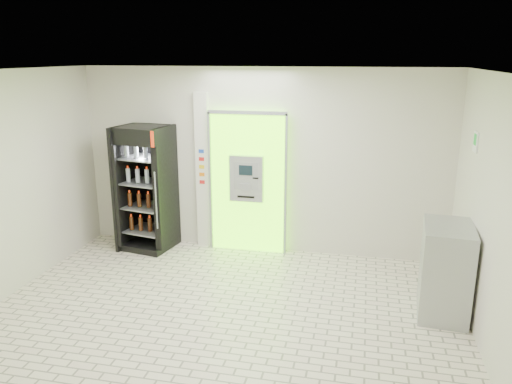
% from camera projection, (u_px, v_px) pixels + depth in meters
% --- Properties ---
extents(ground, '(6.00, 6.00, 0.00)m').
position_uv_depth(ground, '(219.00, 322.00, 6.13)').
color(ground, beige).
rests_on(ground, ground).
extents(room_shell, '(6.00, 6.00, 6.00)m').
position_uv_depth(room_shell, '(216.00, 177.00, 5.64)').
color(room_shell, beige).
rests_on(room_shell, ground).
extents(atm_assembly, '(1.30, 0.24, 2.33)m').
position_uv_depth(atm_assembly, '(248.00, 182.00, 8.13)').
color(atm_assembly, '#6EFF0E').
rests_on(atm_assembly, ground).
extents(pillar, '(0.22, 0.11, 2.60)m').
position_uv_depth(pillar, '(203.00, 171.00, 8.29)').
color(pillar, silver).
rests_on(pillar, ground).
extents(beverage_cooler, '(0.89, 0.84, 2.07)m').
position_uv_depth(beverage_cooler, '(146.00, 191.00, 8.28)').
color(beverage_cooler, black).
rests_on(beverage_cooler, ground).
extents(steel_cabinet, '(0.66, 0.92, 1.17)m').
position_uv_depth(steel_cabinet, '(445.00, 270.00, 6.21)').
color(steel_cabinet, '#9D9FA4').
rests_on(steel_cabinet, ground).
extents(exit_sign, '(0.02, 0.22, 0.26)m').
position_uv_depth(exit_sign, '(476.00, 142.00, 6.26)').
color(exit_sign, white).
rests_on(exit_sign, room_shell).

